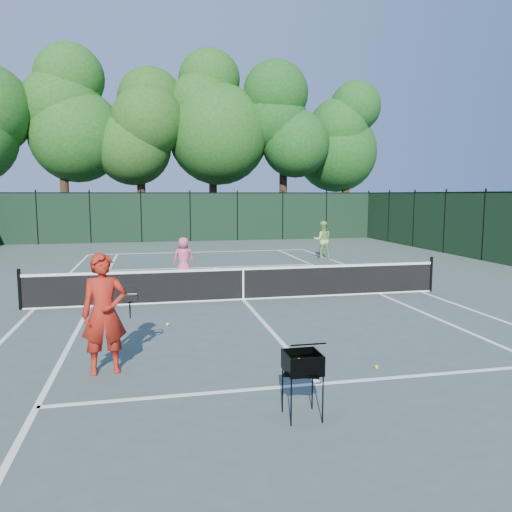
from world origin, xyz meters
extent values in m
plane|color=#414F47|center=(0.00, 0.00, 0.00)|extent=(90.00, 90.00, 0.00)
cube|color=white|center=(-5.49, 0.00, 0.00)|extent=(0.10, 23.77, 0.01)
cube|color=white|center=(5.49, 0.00, 0.00)|extent=(0.10, 23.77, 0.01)
cube|color=white|center=(-4.12, 0.00, 0.00)|extent=(0.10, 23.77, 0.01)
cube|color=white|center=(4.12, 0.00, 0.00)|extent=(0.10, 23.77, 0.01)
cube|color=white|center=(0.00, 11.88, 0.00)|extent=(10.97, 0.10, 0.01)
cube|color=white|center=(0.00, -6.40, 0.00)|extent=(8.23, 0.10, 0.01)
cube|color=white|center=(0.00, 6.40, 0.00)|extent=(8.23, 0.10, 0.01)
cube|color=white|center=(0.00, 0.00, 0.00)|extent=(0.10, 12.80, 0.01)
cube|color=black|center=(0.00, 0.00, 0.46)|extent=(11.60, 0.03, 0.85)
cube|color=white|center=(0.00, 0.00, 0.88)|extent=(11.60, 0.05, 0.07)
cube|color=white|center=(0.00, 0.00, 0.02)|extent=(11.60, 0.05, 0.04)
cube|color=white|center=(0.00, 0.00, 0.46)|extent=(0.05, 0.04, 0.91)
cylinder|color=black|center=(-5.80, 0.00, 0.53)|extent=(0.09, 0.09, 1.06)
cylinder|color=black|center=(5.80, 0.00, 0.53)|extent=(0.09, 0.09, 1.06)
cube|color=black|center=(0.00, 18.00, 1.50)|extent=(24.00, 0.05, 3.00)
cylinder|color=black|center=(-8.00, 22.00, 2.40)|extent=(0.56, 0.56, 4.80)
ellipsoid|color=#174B15|center=(-8.00, 22.00, 8.71)|extent=(6.80, 6.80, 10.54)
cylinder|color=black|center=(-3.00, 21.80, 2.15)|extent=(0.56, 0.56, 4.30)
ellipsoid|color=#1B4614|center=(-3.00, 21.80, 7.75)|extent=(6.00, 6.00, 9.30)
cylinder|color=black|center=(2.00, 22.30, 2.50)|extent=(0.56, 0.56, 5.00)
ellipsoid|color=#174914|center=(2.00, 22.30, 9.03)|extent=(7.00, 7.00, 10.85)
cylinder|color=black|center=(7.00, 21.60, 2.30)|extent=(0.56, 0.56, 4.60)
ellipsoid|color=#134414|center=(7.00, 21.60, 8.16)|extent=(6.20, 6.20, 9.61)
cylinder|color=black|center=(12.00, 22.10, 2.20)|extent=(0.56, 0.56, 4.40)
ellipsoid|color=#144715|center=(12.00, 22.10, 7.74)|extent=(5.80, 5.80, 8.99)
imported|color=#A21E12|center=(-3.28, -5.18, 1.00)|extent=(0.79, 0.58, 1.99)
cylinder|color=black|center=(-2.89, -4.76, 0.95)|extent=(0.03, 0.03, 0.30)
torus|color=black|center=(-2.89, -4.76, 1.22)|extent=(0.30, 0.10, 0.30)
imported|color=#E45079|center=(-1.39, 3.73, 0.74)|extent=(0.73, 0.48, 1.47)
imported|color=#9BC261|center=(5.19, 8.02, 0.86)|extent=(0.92, 0.76, 1.73)
cylinder|color=black|center=(-0.82, -7.67, 0.31)|extent=(0.02, 0.02, 0.62)
cylinder|color=black|center=(-0.39, -7.67, 0.31)|extent=(0.02, 0.02, 0.62)
cylinder|color=black|center=(-0.82, -7.25, 0.31)|extent=(0.02, 0.02, 0.62)
cylinder|color=black|center=(-0.39, -7.25, 0.31)|extent=(0.02, 0.02, 0.62)
cube|color=black|center=(-0.61, -7.46, 0.75)|extent=(0.60, 0.60, 0.26)
sphere|color=#CBE92F|center=(-0.61, -7.46, 0.68)|extent=(0.07, 0.07, 0.07)
sphere|color=#CBE92F|center=(-0.61, -7.46, 0.68)|extent=(0.07, 0.07, 0.07)
sphere|color=#CBE92F|center=(-0.61, -7.46, 0.68)|extent=(0.07, 0.07, 0.07)
sphere|color=#CBE92F|center=(-0.61, -7.46, 0.68)|extent=(0.07, 0.07, 0.07)
sphere|color=#CBE92F|center=(-0.61, -7.46, 0.68)|extent=(0.07, 0.07, 0.07)
sphere|color=#CBE92F|center=(-0.61, -7.46, 0.68)|extent=(0.07, 0.07, 0.07)
sphere|color=#CBE92F|center=(-0.61, -7.46, 0.68)|extent=(0.07, 0.07, 0.07)
sphere|color=#CBE92F|center=(-0.61, -7.46, 0.68)|extent=(0.07, 0.07, 0.07)
sphere|color=#CBE92F|center=(-0.61, -7.46, 0.68)|extent=(0.07, 0.07, 0.07)
sphere|color=#CBE92F|center=(-0.61, -7.46, 0.68)|extent=(0.07, 0.07, 0.07)
sphere|color=#CBE92F|center=(-0.61, -7.46, 0.68)|extent=(0.07, 0.07, 0.07)
sphere|color=#CBE92F|center=(-0.61, -7.46, 0.68)|extent=(0.07, 0.07, 0.07)
sphere|color=#CBE92F|center=(-0.61, -7.46, 0.68)|extent=(0.07, 0.07, 0.07)
sphere|color=#CBE92F|center=(-0.61, -7.46, 0.68)|extent=(0.07, 0.07, 0.07)
sphere|color=#CBE92F|center=(-0.61, -7.46, 0.68)|extent=(0.07, 0.07, 0.07)
sphere|color=#CBE92F|center=(-0.61, -7.46, 0.68)|extent=(0.07, 0.07, 0.07)
sphere|color=#CBE92F|center=(-0.61, -7.46, 0.68)|extent=(0.07, 0.07, 0.07)
sphere|color=#CBE92F|center=(-0.61, -7.46, 0.68)|extent=(0.07, 0.07, 0.07)
sphere|color=#CAD22B|center=(1.17, -5.97, 0.03)|extent=(0.07, 0.07, 0.07)
sphere|color=#D3F231|center=(-2.18, -2.38, 0.03)|extent=(0.07, 0.07, 0.07)
camera|label=1|loc=(-2.52, -13.49, 2.94)|focal=35.00mm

